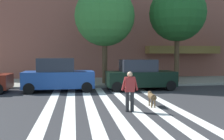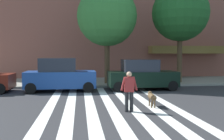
{
  "view_description": "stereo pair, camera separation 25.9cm",
  "coord_description": "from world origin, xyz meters",
  "px_view_note": "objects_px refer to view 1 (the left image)",
  "views": [
    {
      "loc": [
        -2.47,
        -2.99,
        2.35
      ],
      "look_at": [
        -0.78,
        8.36,
        1.63
      ],
      "focal_mm": 40.84,
      "sensor_mm": 36.0,
      "label": 1
    },
    {
      "loc": [
        -2.22,
        -3.03,
        2.35
      ],
      "look_at": [
        -0.78,
        8.36,
        1.63
      ],
      "focal_mm": 40.84,
      "sensor_mm": 36.0,
      "label": 2
    }
  ],
  "objects_px": {
    "street_tree_nearest": "(105,16)",
    "street_tree_middle": "(177,14)",
    "parked_car_behind_first": "(58,76)",
    "pedestrian_dog_walker": "(130,89)",
    "parked_car_third_in_line": "(140,75)",
    "dog_on_leash": "(152,97)"
  },
  "relations": [
    {
      "from": "parked_car_third_in_line",
      "to": "street_tree_middle",
      "type": "bearing_deg",
      "value": 36.96
    },
    {
      "from": "parked_car_behind_first",
      "to": "parked_car_third_in_line",
      "type": "bearing_deg",
      "value": -0.0
    },
    {
      "from": "street_tree_nearest",
      "to": "dog_on_leash",
      "type": "distance_m",
      "value": 9.5
    },
    {
      "from": "parked_car_behind_first",
      "to": "parked_car_third_in_line",
      "type": "distance_m",
      "value": 5.28
    },
    {
      "from": "street_tree_middle",
      "to": "parked_car_behind_first",
      "type": "bearing_deg",
      "value": -162.76
    },
    {
      "from": "parked_car_third_in_line",
      "to": "pedestrian_dog_walker",
      "type": "distance_m",
      "value": 6.56
    },
    {
      "from": "dog_on_leash",
      "to": "parked_car_third_in_line",
      "type": "bearing_deg",
      "value": 80.9
    },
    {
      "from": "parked_car_third_in_line",
      "to": "dog_on_leash",
      "type": "bearing_deg",
      "value": -99.1
    },
    {
      "from": "parked_car_behind_first",
      "to": "street_tree_middle",
      "type": "relative_size",
      "value": 0.58
    },
    {
      "from": "parked_car_behind_first",
      "to": "parked_car_third_in_line",
      "type": "xyz_separation_m",
      "value": [
        5.28,
        -0.0,
        -0.05
      ]
    },
    {
      "from": "parked_car_third_in_line",
      "to": "street_tree_nearest",
      "type": "xyz_separation_m",
      "value": [
        -1.99,
        2.8,
        4.21
      ]
    },
    {
      "from": "pedestrian_dog_walker",
      "to": "street_tree_nearest",
      "type": "bearing_deg",
      "value": 89.61
    },
    {
      "from": "parked_car_third_in_line",
      "to": "street_tree_middle",
      "type": "xyz_separation_m",
      "value": [
        3.71,
        2.79,
        4.56
      ]
    },
    {
      "from": "street_tree_nearest",
      "to": "dog_on_leash",
      "type": "height_order",
      "value": "street_tree_nearest"
    },
    {
      "from": "street_tree_nearest",
      "to": "street_tree_middle",
      "type": "relative_size",
      "value": 0.96
    },
    {
      "from": "parked_car_behind_first",
      "to": "street_tree_nearest",
      "type": "height_order",
      "value": "street_tree_nearest"
    },
    {
      "from": "dog_on_leash",
      "to": "parked_car_behind_first",
      "type": "bearing_deg",
      "value": 129.46
    },
    {
      "from": "street_tree_middle",
      "to": "pedestrian_dog_walker",
      "type": "bearing_deg",
      "value": -122.57
    },
    {
      "from": "street_tree_nearest",
      "to": "pedestrian_dog_walker",
      "type": "relative_size",
      "value": 4.43
    },
    {
      "from": "street_tree_nearest",
      "to": "street_tree_middle",
      "type": "height_order",
      "value": "street_tree_middle"
    },
    {
      "from": "parked_car_behind_first",
      "to": "dog_on_leash",
      "type": "relative_size",
      "value": 4.27
    },
    {
      "from": "parked_car_behind_first",
      "to": "pedestrian_dog_walker",
      "type": "distance_m",
      "value": 7.02
    }
  ]
}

